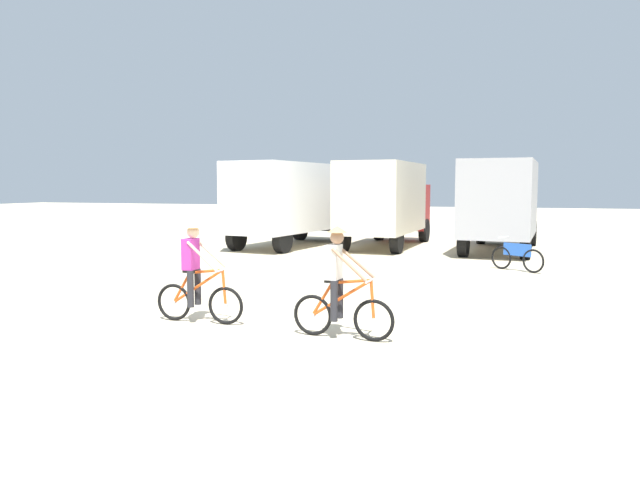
# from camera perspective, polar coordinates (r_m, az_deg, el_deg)

# --- Properties ---
(ground_plane) EXTENTS (120.00, 120.00, 0.00)m
(ground_plane) POSITION_cam_1_polar(r_m,az_deg,el_deg) (11.26, -8.99, -7.54)
(ground_plane) COLOR beige
(box_truck_avon_van) EXTENTS (3.34, 7.02, 3.35)m
(box_truck_avon_van) POSITION_cam_1_polar(r_m,az_deg,el_deg) (24.32, -2.92, 3.79)
(box_truck_avon_van) COLOR white
(box_truck_avon_van) RESTS_ON ground
(box_truck_cream_rv) EXTENTS (2.71, 6.86, 3.35)m
(box_truck_cream_rv) POSITION_cam_1_polar(r_m,az_deg,el_deg) (24.28, 6.25, 3.77)
(box_truck_cream_rv) COLOR beige
(box_truck_cream_rv) RESTS_ON ground
(box_truck_grey_hauler) EXTENTS (2.78, 6.88, 3.35)m
(box_truck_grey_hauler) POSITION_cam_1_polar(r_m,az_deg,el_deg) (23.47, 16.78, 3.53)
(box_truck_grey_hauler) COLOR #9E9EA3
(box_truck_grey_hauler) RESTS_ON ground
(cyclist_orange_shirt) EXTENTS (1.73, 0.52, 1.82)m
(cyclist_orange_shirt) POSITION_cam_1_polar(r_m,az_deg,el_deg) (11.07, -11.66, -3.36)
(cyclist_orange_shirt) COLOR black
(cyclist_orange_shirt) RESTS_ON ground
(cyclist_cowboy_hat) EXTENTS (1.73, 0.52, 1.82)m
(cyclist_cowboy_hat) POSITION_cam_1_polar(r_m,az_deg,el_deg) (9.73, 1.84, -4.42)
(cyclist_cowboy_hat) COLOR black
(cyclist_cowboy_hat) RESTS_ON ground
(bicycle_spare) EXTENTS (1.48, 0.99, 0.97)m
(bicycle_spare) POSITION_cam_1_polar(r_m,az_deg,el_deg) (18.28, 18.14, -1.57)
(bicycle_spare) COLOR black
(bicycle_spare) RESTS_ON ground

